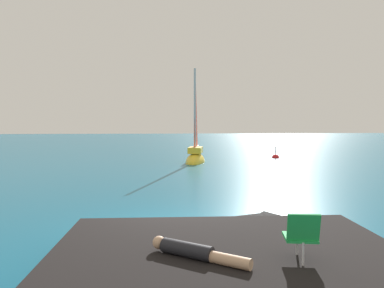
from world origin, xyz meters
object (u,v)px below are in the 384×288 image
(person_sunbather, at_px, (194,251))
(marker_buoy, at_px, (276,158))
(sailboat_near, at_px, (195,157))
(beach_chair, at_px, (301,234))

(person_sunbather, xyz_separation_m, marker_buoy, (8.24, 21.86, -0.65))
(marker_buoy, bearing_deg, sailboat_near, -159.06)
(person_sunbather, distance_m, beach_chair, 1.69)
(sailboat_near, bearing_deg, person_sunbather, 6.34)
(person_sunbather, bearing_deg, sailboat_near, 121.15)
(marker_buoy, bearing_deg, beach_chair, -106.61)
(sailboat_near, xyz_separation_m, marker_buoy, (6.30, 2.41, -0.36))
(person_sunbather, bearing_deg, beach_chair, 26.39)
(sailboat_near, height_order, beach_chair, sailboat_near)
(person_sunbather, height_order, marker_buoy, marker_buoy)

